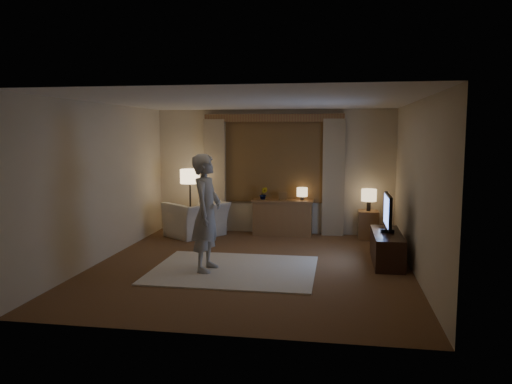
% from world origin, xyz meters
% --- Properties ---
extents(room, '(5.04, 5.54, 2.64)m').
position_xyz_m(room, '(0.00, 0.50, 1.33)').
color(room, brown).
rests_on(room, ground).
extents(rug, '(2.50, 2.00, 0.02)m').
position_xyz_m(rug, '(-0.22, -0.28, 0.01)').
color(rug, beige).
rests_on(rug, floor).
extents(sideboard, '(1.20, 0.40, 0.70)m').
position_xyz_m(sideboard, '(0.22, 2.50, 0.35)').
color(sideboard, brown).
rests_on(sideboard, floor).
extents(picture_frame, '(0.16, 0.02, 0.20)m').
position_xyz_m(picture_frame, '(0.22, 2.50, 0.80)').
color(picture_frame, brown).
rests_on(picture_frame, sideboard).
extents(plant, '(0.17, 0.13, 0.30)m').
position_xyz_m(plant, '(-0.18, 2.50, 0.85)').
color(plant, '#999999').
rests_on(plant, sideboard).
extents(table_lamp_sideboard, '(0.22, 0.22, 0.30)m').
position_xyz_m(table_lamp_sideboard, '(0.62, 2.50, 0.90)').
color(table_lamp_sideboard, black).
rests_on(table_lamp_sideboard, sideboard).
extents(floor_lamp, '(0.40, 0.40, 1.37)m').
position_xyz_m(floor_lamp, '(-1.66, 2.19, 1.15)').
color(floor_lamp, black).
rests_on(floor_lamp, floor).
extents(armchair, '(1.42, 1.45, 0.71)m').
position_xyz_m(armchair, '(-1.51, 2.11, 0.35)').
color(armchair, beige).
rests_on(armchair, floor).
extents(side_table, '(0.40, 0.40, 0.56)m').
position_xyz_m(side_table, '(1.96, 2.45, 0.28)').
color(side_table, brown).
rests_on(side_table, floor).
extents(table_lamp_side, '(0.30, 0.30, 0.44)m').
position_xyz_m(table_lamp_side, '(1.96, 2.45, 0.87)').
color(table_lamp_side, black).
rests_on(table_lamp_side, side_table).
extents(tv_stand, '(0.45, 1.40, 0.50)m').
position_xyz_m(tv_stand, '(2.15, 0.57, 0.25)').
color(tv_stand, black).
rests_on(tv_stand, floor).
extents(tv, '(0.21, 0.87, 0.63)m').
position_xyz_m(tv, '(2.15, 0.57, 0.85)').
color(tv, black).
rests_on(tv, tv_stand).
extents(person, '(0.47, 0.68, 1.79)m').
position_xyz_m(person, '(-0.62, -0.39, 0.91)').
color(person, '#A5A098').
rests_on(person, rug).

